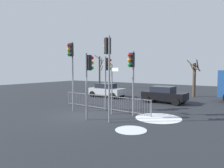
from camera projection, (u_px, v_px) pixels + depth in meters
The scene contains 14 objects.
ground_plane at pixel (85, 115), 13.50m from camera, with size 60.00×60.00×0.00m, color #26282D.
traffic_light_rear_right at pixel (108, 60), 11.49m from camera, with size 0.54×0.39×4.83m.
traffic_light_foreground_left at pixel (107, 71), 14.99m from camera, with size 0.40×0.53×3.91m.
traffic_light_mid_left at pixel (71, 61), 14.42m from camera, with size 0.33×0.57×4.89m.
traffic_light_rear_left at pixel (89, 71), 12.14m from camera, with size 0.37×0.55×3.92m.
traffic_light_foreground_right at pixel (132, 69), 12.96m from camera, with size 0.36×0.56×4.12m.
direction_sign_post at pixel (112, 87), 13.59m from camera, with size 0.75×0.32×3.32m.
pedestrian_guard_railing at pixel (104, 102), 15.22m from camera, with size 7.76×0.50×1.07m.
car_silver_far at pixel (107, 90), 22.16m from camera, with size 3.84×2.00×1.47m.
car_black_near at pixel (164, 94), 18.36m from camera, with size 3.91×2.14×1.47m.
bare_tree_left at pixel (100, 71), 32.60m from camera, with size 1.16×1.30×5.21m.
bare_tree_centre at pixel (194, 78), 22.21m from camera, with size 1.30×1.08×4.04m.
snow_patch_kerb at pixel (158, 118), 12.63m from camera, with size 2.79×2.79×0.01m, color white.
snow_patch_island at pixel (131, 130), 10.15m from camera, with size 1.56×1.56×0.01m, color silver.
Camera 1 is at (8.92, -10.05, 3.00)m, focal length 33.07 mm.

